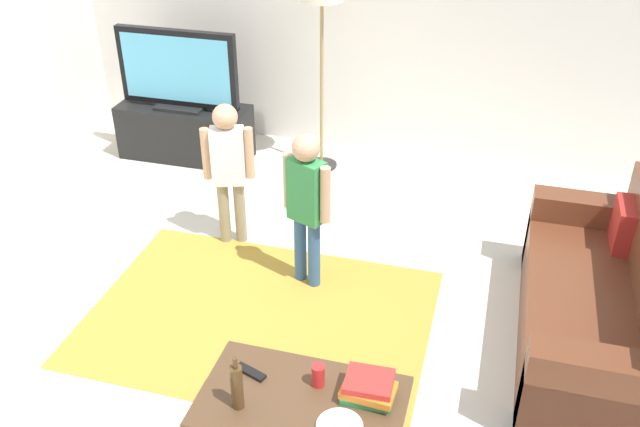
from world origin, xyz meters
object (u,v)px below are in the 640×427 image
object	(u,v)px
coffee_table	(302,407)
tv_remote	(251,372)
tv	(178,70)
book_stack	(369,388)
couch	(608,309)
tv_stand	(186,133)
child_near_tv	(228,162)
soda_can	(318,375)
child_center	(307,197)
plate	(340,427)
bottle	(237,386)

from	to	relation	value
coffee_table	tv_remote	world-z (taller)	tv_remote
tv	book_stack	size ratio (longest dim) A/B	4.15
couch	tv_remote	distance (m)	2.19
coffee_table	book_stack	size ratio (longest dim) A/B	3.77
tv	coffee_table	size ratio (longest dim) A/B	1.10
tv_stand	tv	world-z (taller)	tv
child_near_tv	soda_can	world-z (taller)	child_near_tv
book_stack	soda_can	world-z (taller)	soda_can
child_center	coffee_table	bearing A→B (deg)	-74.45
child_center	coffee_table	xyz separation A→B (m)	(0.41, -1.46, -0.31)
couch	plate	distance (m)	1.93
child_near_tv	child_center	distance (m)	0.77
book_stack	tv_remote	size ratio (longest dim) A/B	1.56
coffee_table	tv	bearing A→B (deg)	124.17
tv	bottle	size ratio (longest dim) A/B	3.58
child_center	plate	xyz separation A→B (m)	(0.63, -1.58, -0.25)
tv_stand	tv	xyz separation A→B (m)	(-0.00, -0.02, 0.60)
tv_remote	tv_stand	bearing A→B (deg)	140.24
child_center	book_stack	distance (m)	1.55
tv_stand	bottle	distance (m)	3.62
child_near_tv	child_center	world-z (taller)	child_center
tv	soda_can	world-z (taller)	tv
bottle	couch	bearing A→B (deg)	38.34
tv	plate	xyz separation A→B (m)	(2.26, -3.13, -0.42)
book_stack	bottle	world-z (taller)	bottle
soda_can	tv	bearing A→B (deg)	125.92
couch	child_center	bearing A→B (deg)	175.21
couch	coffee_table	distance (m)	2.00
bottle	plate	distance (m)	0.51
plate	tv_stand	bearing A→B (deg)	125.70
soda_can	plate	size ratio (longest dim) A/B	0.55
soda_can	plate	distance (m)	0.30
bottle	book_stack	bearing A→B (deg)	20.97
plate	child_near_tv	bearing A→B (deg)	124.25
couch	tv_remote	xyz separation A→B (m)	(-1.82, -1.20, 0.14)
bottle	child_center	bearing A→B (deg)	94.60
tv_stand	child_near_tv	bearing A→B (deg)	-52.12
child_near_tv	tv_stand	bearing A→B (deg)	127.88
soda_can	child_center	bearing A→B (deg)	108.79
book_stack	bottle	bearing A→B (deg)	-159.03
soda_can	tv_remote	bearing A→B (deg)	-176.73
tv_stand	child_near_tv	xyz separation A→B (m)	(0.95, -1.22, 0.42)
tv_remote	child_near_tv	bearing A→B (deg)	134.42
child_center	tv_remote	size ratio (longest dim) A/B	6.62
tv_stand	soda_can	bearing A→B (deg)	-54.28
child_near_tv	tv_remote	bearing A→B (deg)	-65.07
book_stack	bottle	xyz separation A→B (m)	(-0.59, -0.23, 0.07)
tv	bottle	bearing A→B (deg)	-60.60
child_center	plate	world-z (taller)	child_center
child_center	plate	bearing A→B (deg)	-68.39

